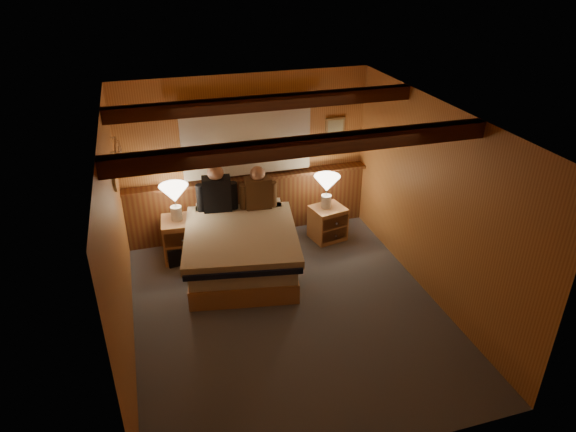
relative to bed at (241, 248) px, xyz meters
name	(u,v)px	position (x,y,z in m)	size (l,w,h in m)	color
floor	(288,311)	(0.34, -1.07, -0.33)	(4.20, 4.20, 0.00)	#515560
ceiling	(288,117)	(0.34, -1.07, 2.07)	(4.20, 4.20, 0.00)	tan
wall_back	(247,157)	(0.34, 1.03, 0.87)	(3.60, 3.60, 0.00)	#C08145
wall_left	(118,248)	(-1.46, -1.07, 0.87)	(4.20, 4.20, 0.00)	#C08145
wall_right	(433,203)	(2.14, -1.07, 0.87)	(4.20, 4.20, 0.00)	#C08145
wall_front	(368,352)	(0.34, -3.17, 0.87)	(3.60, 3.60, 0.00)	#C08145
wainscot	(249,203)	(0.34, 0.97, 0.16)	(3.60, 0.23, 0.94)	brown
curtain_window	(247,137)	(0.34, 0.96, 1.20)	(2.18, 0.09, 1.11)	#3F1E0F
ceiling_beams	(284,122)	(0.34, -0.92, 1.98)	(3.60, 1.65, 0.16)	#3F1E0F
coat_rail	(118,151)	(-1.38, 0.51, 1.34)	(0.05, 0.55, 0.24)	silver
framed_print	(335,126)	(1.69, 1.01, 1.22)	(0.30, 0.04, 0.25)	#A18250
bed	(241,248)	(0.00, 0.00, 0.00)	(1.70, 2.05, 0.63)	#AB7749
nightstand_left	(183,238)	(-0.72, 0.54, -0.03)	(0.57, 0.52, 0.59)	#AB7749
nightstand_right	(328,223)	(1.40, 0.44, -0.07)	(0.54, 0.51, 0.51)	#AB7749
lamp_left	(174,196)	(-0.77, 0.57, 0.62)	(0.39, 0.39, 0.51)	white
lamp_right	(327,185)	(1.38, 0.47, 0.53)	(0.38, 0.38, 0.49)	white
person_left	(217,192)	(-0.19, 0.63, 0.58)	(0.57, 0.27, 0.69)	black
person_right	(258,191)	(0.38, 0.54, 0.55)	(0.53, 0.24, 0.64)	#523720
duffel_bag	(182,252)	(-0.76, 0.44, -0.19)	(0.48, 0.34, 0.32)	black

